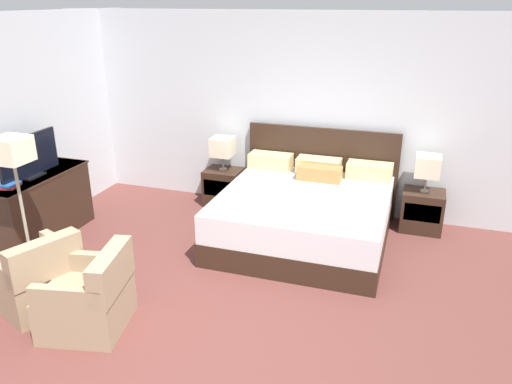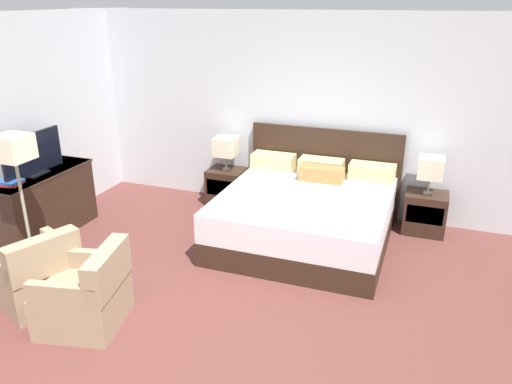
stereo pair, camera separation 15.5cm
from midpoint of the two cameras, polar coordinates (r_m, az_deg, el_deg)
name	(u,v)px [view 2 (the right image)]	position (r m, az deg, el deg)	size (l,w,h in m)	color
ground_plane	(194,351)	(4.41, -6.08, -17.67)	(10.02, 10.02, 0.00)	brown
wall_back	(303,115)	(6.77, 6.09, 8.80)	(7.14, 0.06, 2.63)	silver
wall_left	(12,130)	(6.53, -25.48, 6.39)	(0.06, 5.14, 2.63)	silver
bed	(306,214)	(6.05, 6.46, -2.52)	(2.02, 2.02, 1.18)	#332116
nightstand_left	(227,187)	(7.11, -2.74, 0.61)	(0.51, 0.41, 0.52)	#332116
nightstand_right	(425,213)	(6.62, 19.38, -2.26)	(0.51, 0.41, 0.52)	#332116
table_lamp_left	(226,147)	(6.92, -2.82, 5.20)	(0.30, 0.30, 0.47)	gray
table_lamp_right	(431,168)	(6.42, 20.02, 2.60)	(0.30, 0.30, 0.47)	gray
dresser	(44,204)	(6.60, -22.44, -1.25)	(0.48, 1.39, 0.82)	#332116
tv	(33,155)	(6.36, -23.51, 3.89)	(0.18, 0.89, 0.50)	black
book_red_cover	(10,183)	(6.19, -25.63, 0.89)	(0.24, 0.20, 0.03)	#B7282D
book_blue_cover	(10,181)	(6.18, -25.68, 1.12)	(0.25, 0.20, 0.03)	#234C8E
armchair_by_window	(37,276)	(5.25, -23.01, -8.80)	(0.89, 0.89, 0.76)	#9E8466
armchair_companion	(87,296)	(4.77, -17.89, -11.27)	(0.82, 0.81, 0.76)	#9E8466
floor_lamp	(15,161)	(5.40, -25.07, 3.25)	(0.31, 0.31, 1.54)	gray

